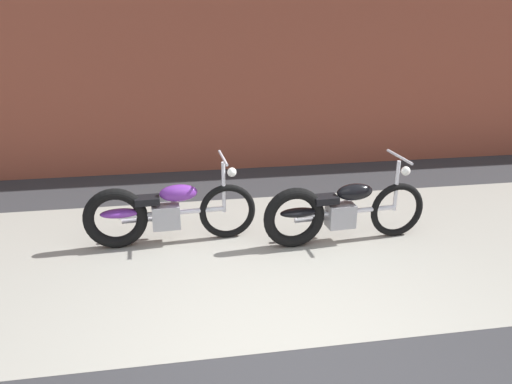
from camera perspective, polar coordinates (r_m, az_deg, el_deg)
name	(u,v)px	position (r m, az deg, el deg)	size (l,w,h in m)	color
ground_plane	(285,351)	(4.36, 3.28, -17.44)	(80.00, 80.00, 0.00)	#2D2D30
sidewalk_slab	(252,254)	(5.81, -0.50, -6.96)	(36.00, 3.50, 0.01)	gray
brick_building_wall	(217,18)	(8.59, -4.37, 18.92)	(36.00, 0.50, 4.93)	brown
motorcycle_purple	(159,212)	(6.00, -10.86, -2.26)	(2.01, 0.58, 1.03)	black
motorcycle_black	(334,211)	(6.00, 8.82, -2.16)	(2.01, 0.58, 1.03)	black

